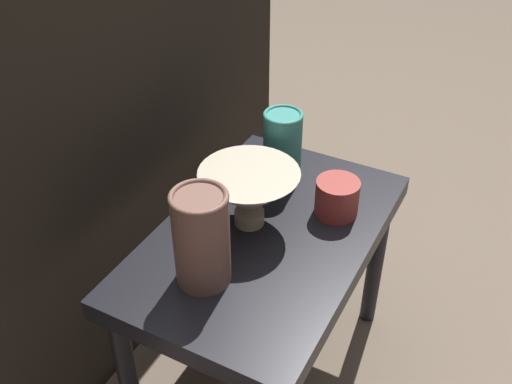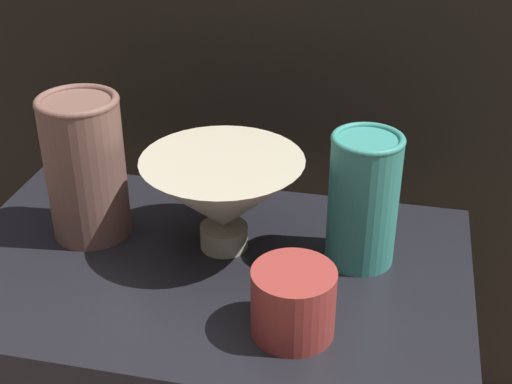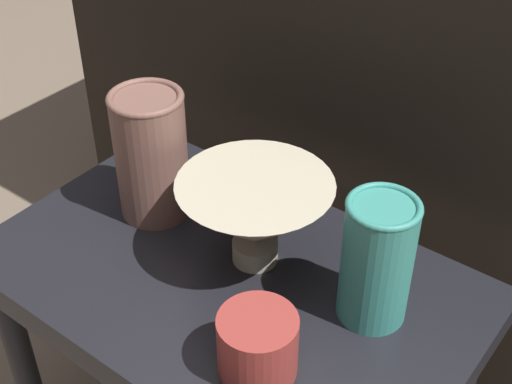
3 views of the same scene
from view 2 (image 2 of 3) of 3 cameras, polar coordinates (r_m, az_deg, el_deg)
name	(u,v)px [view 2 (image 2 of 3)]	position (r m, az deg, el deg)	size (l,w,h in m)	color
table	(208,303)	(0.85, -3.83, -8.86)	(0.59, 0.37, 0.41)	black
couch_backdrop	(290,81)	(1.28, 2.74, 8.89)	(1.20, 0.50, 0.86)	black
bowl	(223,195)	(0.81, -2.66, -0.24)	(0.19, 0.19, 0.11)	#B2A88E
vase_textured_left	(85,166)	(0.85, -13.51, 2.06)	(0.09, 0.09, 0.18)	brown
vase_colorful_right	(363,198)	(0.79, 8.58, -0.50)	(0.08, 0.08, 0.16)	teal
cup	(293,302)	(0.70, 2.99, -8.77)	(0.08, 0.08, 0.07)	maroon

